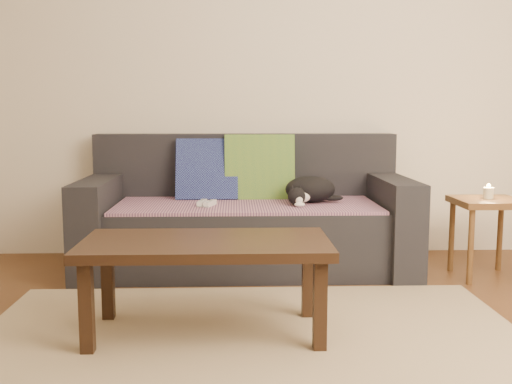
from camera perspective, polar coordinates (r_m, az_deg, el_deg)
ground at (r=2.53m, az=-0.19°, el=-16.11°), size 4.50×4.50×0.00m
back_wall at (r=4.33m, az=-1.05°, el=11.30°), size 4.50×0.04×2.60m
sofa at (r=3.95m, az=-0.91°, el=-2.76°), size 2.10×0.94×0.87m
throw_blanket at (r=3.84m, az=-0.89°, el=-1.23°), size 1.66×0.74×0.02m
cushion_navy at (r=4.08m, az=-4.68°, el=2.08°), size 0.42×0.22×0.43m
cushion_green at (r=4.08m, az=0.33°, el=2.11°), size 0.47×0.19×0.48m
cat at (r=3.88m, az=5.09°, el=0.19°), size 0.41×0.38×0.17m
wii_remote_a at (r=3.77m, az=-5.17°, el=-1.04°), size 0.06×0.15×0.03m
wii_remote_b at (r=3.75m, az=-4.41°, el=-1.09°), size 0.08×0.15×0.03m
side_table at (r=3.95m, az=21.17°, el=-1.85°), size 0.39×0.39×0.49m
candle at (r=3.93m, az=21.26°, el=-0.06°), size 0.06×0.06×0.09m
rug at (r=2.67m, az=-0.30°, el=-14.70°), size 2.50×1.80×0.01m
coffee_table at (r=2.73m, az=-4.79°, el=-5.73°), size 1.12×0.56×0.45m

